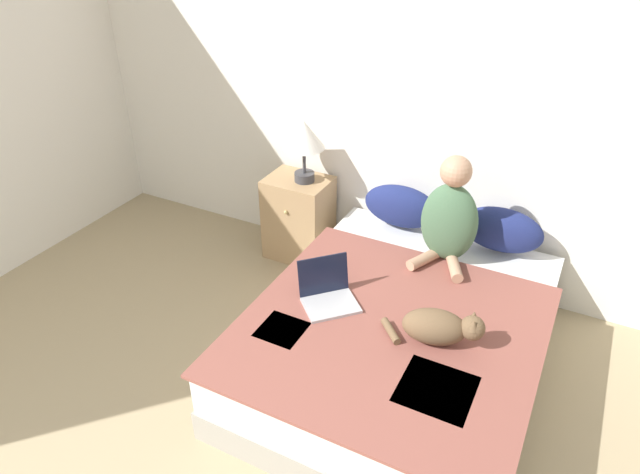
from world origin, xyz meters
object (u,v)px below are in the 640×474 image
pillow_far (501,230)px  nightstand (299,218)px  cat_tabby (440,327)px  table_lamp (304,138)px  bed (399,339)px  laptop_open (328,294)px  person_sitting (449,218)px  pillow_near (401,206)px

pillow_far → nightstand: 1.49m
cat_tabby → table_lamp: table_lamp is taller
nightstand → bed: bearing=-35.8°
bed → laptop_open: size_ratio=4.89×
pillow_far → table_lamp: 1.46m
person_sitting → pillow_near: bearing=146.6°
pillow_far → bed: bearing=-111.6°
nightstand → table_lamp: 0.66m
person_sitting → nightstand: person_sitting is taller
person_sitting → cat_tabby: (0.20, -0.77, -0.20)m
bed → nightstand: (-1.12, 0.81, 0.10)m
bed → cat_tabby: cat_tabby is taller
nightstand → table_lamp: (0.05, 0.00, 0.65)m
pillow_far → cat_tabby: size_ratio=0.97×
pillow_near → cat_tabby: bearing=-59.9°
person_sitting → table_lamp: bearing=169.0°
bed → table_lamp: table_lamp is taller
bed → nightstand: bearing=144.2°
bed → table_lamp: (-1.07, 0.81, 0.76)m
cat_tabby → table_lamp: (-1.32, 0.99, 0.43)m
cat_tabby → pillow_near: bearing=106.4°
pillow_far → person_sitting: person_sitting is taller
pillow_far → table_lamp: size_ratio=1.14×
pillow_near → person_sitting: bearing=-33.4°
laptop_open → table_lamp: bearing=79.3°
cat_tabby → table_lamp: size_ratio=1.17×
table_lamp → person_sitting: bearing=-11.0°
bed → pillow_far: size_ratio=3.78×
pillow_far → cat_tabby: (-0.08, -1.03, -0.05)m
person_sitting → laptop_open: size_ratio=1.73×
nightstand → table_lamp: table_lamp is taller
pillow_near → pillow_far: 0.68m
cat_tabby → nightstand: (-1.38, 0.98, -0.22)m
pillow_near → bed: bearing=-68.4°
cat_tabby → laptop_open: 0.66m
pillow_near → nightstand: 0.83m
table_lamp → cat_tabby: bearing=-36.7°
person_sitting → table_lamp: size_ratio=1.53×
bed → pillow_far: (0.34, 0.85, 0.38)m
laptop_open → cat_tabby: bearing=-49.0°
table_lamp → bed: bearing=-37.3°
laptop_open → nightstand: size_ratio=0.63×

